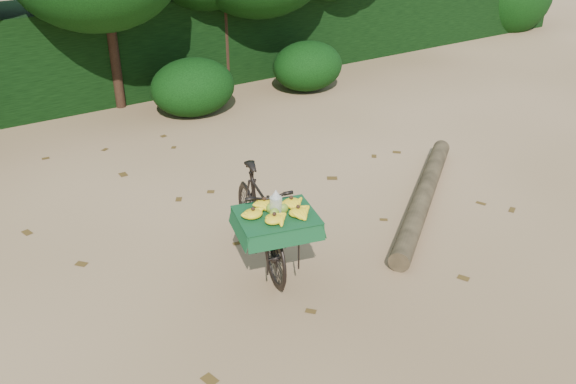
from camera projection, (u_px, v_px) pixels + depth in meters
ground at (237, 243)px, 7.20m from camera, size 80.00×80.00×0.00m
vendor_bicycle at (260, 218)px, 6.63m from camera, size 1.06×1.91×1.08m
fallen_log at (424, 195)px, 8.02m from camera, size 2.86×2.21×0.24m
hedge_backdrop at (73, 53)px, 11.46m from camera, size 26.00×1.80×1.80m
tree_row at (36, 3)px, 10.05m from camera, size 14.50×2.00×4.00m
bush_clumps at (140, 100)px, 10.43m from camera, size 8.80×1.70×0.90m
leaf_litter at (212, 220)px, 7.68m from camera, size 7.00×7.30×0.01m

